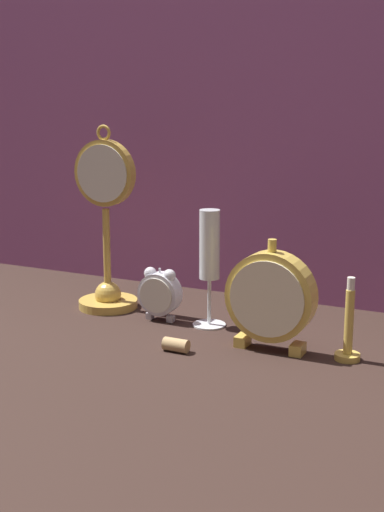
# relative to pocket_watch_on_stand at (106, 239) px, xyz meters

# --- Properties ---
(ground_plane) EXTENTS (4.00, 4.00, 0.00)m
(ground_plane) POSITION_rel_pocket_watch_on_stand_xyz_m (0.20, -0.12, -0.14)
(ground_plane) COLOR black
(fabric_backdrop_drape) EXTENTS (1.38, 0.01, 0.79)m
(fabric_backdrop_drape) POSITION_rel_pocket_watch_on_stand_xyz_m (0.20, 0.21, 0.26)
(fabric_backdrop_drape) COLOR #8E4C7F
(fabric_backdrop_drape) RESTS_ON ground_plane
(pocket_watch_on_stand) EXTENTS (0.13, 0.11, 0.35)m
(pocket_watch_on_stand) POSITION_rel_pocket_watch_on_stand_xyz_m (0.00, 0.00, 0.00)
(pocket_watch_on_stand) COLOR gold
(pocket_watch_on_stand) RESTS_ON ground_plane
(alarm_clock_twin_bell) EXTENTS (0.08, 0.03, 0.10)m
(alarm_clock_twin_bell) POSITION_rel_pocket_watch_on_stand_xyz_m (0.13, -0.03, -0.08)
(alarm_clock_twin_bell) COLOR silver
(alarm_clock_twin_bell) RESTS_ON ground_plane
(mantel_clock_silver) EXTENTS (0.15, 0.04, 0.18)m
(mantel_clock_silver) POSITION_rel_pocket_watch_on_stand_xyz_m (0.37, -0.09, -0.05)
(mantel_clock_silver) COLOR gold
(mantel_clock_silver) RESTS_ON ground_plane
(champagne_flute) EXTENTS (0.06, 0.06, 0.21)m
(champagne_flute) POSITION_rel_pocket_watch_on_stand_xyz_m (0.22, -0.02, -0.01)
(champagne_flute) COLOR silver
(champagne_flute) RESTS_ON ground_plane
(brass_candlestick) EXTENTS (0.04, 0.04, 0.13)m
(brass_candlestick) POSITION_rel_pocket_watch_on_stand_xyz_m (0.49, -0.07, -0.09)
(brass_candlestick) COLOR gold
(brass_candlestick) RESTS_ON ground_plane
(wine_cork) EXTENTS (0.04, 0.02, 0.02)m
(wine_cork) POSITION_rel_pocket_watch_on_stand_xyz_m (0.23, -0.16, -0.13)
(wine_cork) COLOR tan
(wine_cork) RESTS_ON ground_plane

